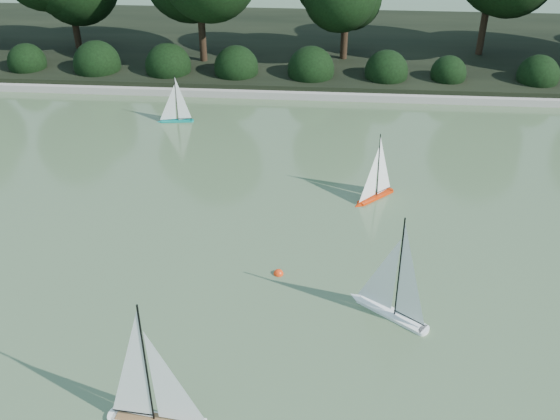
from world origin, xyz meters
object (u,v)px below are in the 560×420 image
Objects in this scene: race_buoy at (278,274)px; sailboat_orange at (373,189)px; sailboat_white_a at (387,297)px; sailboat_teal at (173,114)px; sailboat_white_b at (165,407)px.

sailboat_orange is at bearing 56.71° from race_buoy.
sailboat_white_a is 1.49× the size of sailboat_teal.
race_buoy is at bearing 154.38° from sailboat_white_a.
sailboat_white_b reaches higher than sailboat_teal.
race_buoy is (-1.64, 0.79, -0.29)m from sailboat_white_a.
sailboat_white_a is at bearing -25.62° from race_buoy.
sailboat_white_a reaches higher than sailboat_orange.
sailboat_white_b reaches higher than race_buoy.
sailboat_orange is (2.71, 5.47, -0.08)m from sailboat_white_b.
sailboat_teal is at bearing 117.38° from race_buoy.
sailboat_orange is 2.95m from race_buoy.
sailboat_teal is (-1.88, 8.76, -0.10)m from sailboat_white_b.
sailboat_white_a is 11.43× the size of race_buoy.
sailboat_white_b is (-2.74, -2.23, 0.01)m from sailboat_white_a.
sailboat_white_b is 8.96m from sailboat_teal.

